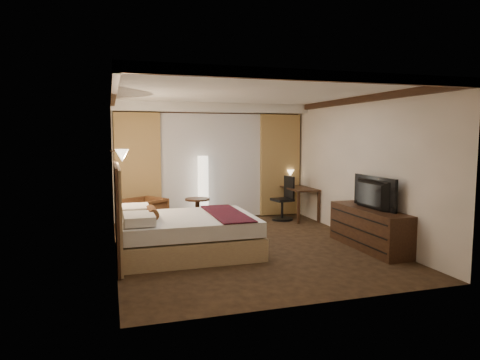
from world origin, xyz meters
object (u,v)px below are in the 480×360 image
object	(u,v)px
dresser	(369,228)
bed	(188,234)
office_chair	(282,198)
floor_lamp	(203,189)
side_table	(198,212)
television	(369,189)
armchair	(145,212)
desk	(298,203)

from	to	relation	value
dresser	bed	bearing A→B (deg)	168.66
office_chair	floor_lamp	bearing A→B (deg)	156.90
side_table	dresser	world-z (taller)	dresser
floor_lamp	television	distance (m)	3.90
side_table	floor_lamp	world-z (taller)	floor_lamp
dresser	television	distance (m)	0.69
bed	side_table	size ratio (longest dim) A/B	3.72
floor_lamp	dresser	bearing A→B (deg)	-54.52
armchair	desk	world-z (taller)	desk
armchair	dresser	world-z (taller)	armchair
floor_lamp	television	bearing A→B (deg)	-54.88
armchair	office_chair	distance (m)	3.15
bed	television	bearing A→B (deg)	-11.45
desk	office_chair	world-z (taller)	office_chair
dresser	armchair	bearing A→B (deg)	143.05
bed	television	size ratio (longest dim) A/B	1.91
office_chair	dresser	size ratio (longest dim) A/B	0.56
armchair	side_table	world-z (taller)	armchair
side_table	desk	xyz separation A→B (m)	(2.43, 0.04, 0.08)
desk	television	xyz separation A→B (m)	(0.02, -2.84, 0.67)
dresser	floor_lamp	bearing A→B (deg)	125.48
floor_lamp	desk	xyz separation A→B (m)	(2.22, -0.35, -0.38)
bed	dresser	bearing A→B (deg)	-11.34
television	desk	bearing A→B (deg)	-0.13
side_table	dresser	xyz separation A→B (m)	(2.48, -2.80, 0.06)
floor_lamp	dresser	distance (m)	3.93
floor_lamp	bed	bearing A→B (deg)	-107.56
floor_lamp	office_chair	world-z (taller)	floor_lamp
bed	office_chair	xyz separation A→B (m)	(2.60, 2.17, 0.19)
side_table	television	xyz separation A→B (m)	(2.45, -2.80, 0.75)
office_chair	dresser	world-z (taller)	office_chair
side_table	desk	world-z (taller)	desk
floor_lamp	desk	world-z (taller)	floor_lamp
office_chair	television	xyz separation A→B (m)	(0.45, -2.79, 0.53)
desk	office_chair	size ratio (longest dim) A/B	1.19
bed	side_table	bearing A→B (deg)	74.64
bed	desk	distance (m)	3.76
armchair	desk	bearing A→B (deg)	58.09
bed	dresser	distance (m)	3.14
bed	office_chair	bearing A→B (deg)	39.78
floor_lamp	office_chair	size ratio (longest dim) A/B	1.47
bed	armchair	bearing A→B (deg)	104.41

